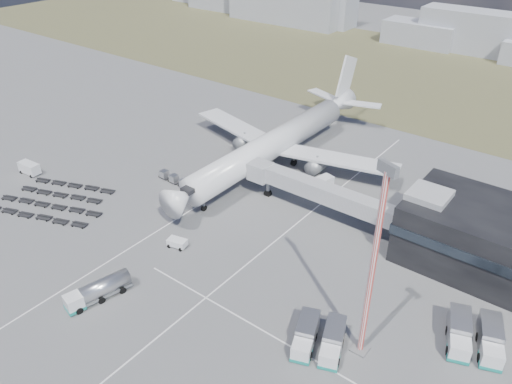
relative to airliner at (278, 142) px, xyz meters
The scene contains 16 objects.
ground 32.81m from the airliner, 90.00° to the right, with size 420.00×420.00×0.00m, color #565659.
grass_strip 77.80m from the airliner, 90.00° to the left, with size 420.00×90.00×0.01m, color #4B462D.
lane_markings 31.41m from the airliner, 71.60° to the right, with size 47.12×110.00×0.01m.
terminal 48.51m from the airliner, ahead, with size 30.40×16.40×11.00m.
jet_bridge 19.89m from the airliner, 36.93° to the right, with size 30.30×3.80×7.05m.
airliner is the anchor object (origin of this frame).
skyline 119.12m from the airliner, 100.85° to the left, with size 308.24×26.21×25.11m.
fuel_tanker 50.16m from the airliner, 85.58° to the right, with size 4.55×9.86×3.09m.
pushback_tug 34.73m from the airliner, 83.33° to the right, with size 3.18×1.79×1.44m, color silver.
utility_van 52.20m from the airliner, 137.52° to the right, with size 4.72×2.13×2.48m, color silver.
catering_truck 14.77m from the airliner, 19.18° to the right, with size 3.79×6.30×2.70m.
service_trucks_near 51.13m from the airliner, 48.55° to the right, with size 8.11×8.81×2.89m.
service_trucks_far 55.95m from the airliner, 27.57° to the right, with size 8.67×9.44×3.11m.
uld_row 22.51m from the airliner, 117.93° to the right, with size 11.15×1.83×1.54m.
baggage_dollies 46.14m from the airliner, 122.64° to the right, with size 23.74×19.48×0.67m.
floodlight_mast 52.77m from the airliner, 42.74° to the right, with size 2.58×2.10×27.21m.
Camera 1 is at (54.75, -46.47, 50.65)m, focal length 35.00 mm.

